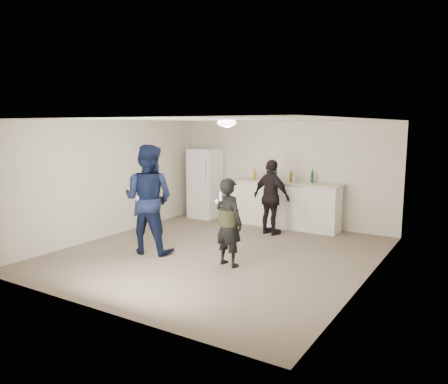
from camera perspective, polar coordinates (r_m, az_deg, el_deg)
The scene contains 21 objects.
floor at distance 8.36m, azimuth -0.73°, elevation -7.99°, with size 6.00×6.00×0.00m, color #6B5B4C.
ceiling at distance 8.01m, azimuth -0.76°, elevation 9.40°, with size 6.00×6.00×0.00m, color silver.
wall_back at distance 10.73m, azimuth 7.88°, elevation 2.47°, with size 6.00×6.00×0.00m, color beige.
wall_front at distance 5.82m, azimuth -16.78°, elevation -3.11°, with size 6.00×6.00×0.00m, color beige.
wall_left at distance 9.83m, azimuth -14.41°, elevation 1.71°, with size 6.00×6.00×0.00m, color beige.
wall_right at distance 7.03m, azimuth 18.54°, elevation -1.20°, with size 6.00×6.00×0.00m, color beige.
counter at distance 10.46m, azimuth 7.94°, elevation -1.71°, with size 2.60×0.56×1.05m, color white.
counter_top at distance 10.38m, azimuth 8.01°, elevation 1.25°, with size 2.68×0.64×0.04m, color beige.
fridge at distance 11.41m, azimuth -2.48°, elevation 1.15°, with size 0.70×0.70×1.80m, color white.
fridge_handle at distance 10.91m, azimuth -2.37°, elevation 2.91°, with size 0.02×0.02×0.60m, color silver.
ceiling_dome at distance 8.26m, azimuth 0.37°, elevation 9.03°, with size 0.36×0.36×0.16m, color white.
shaker at distance 10.55m, azimuth 5.37°, elevation 2.00°, with size 0.08×0.08×0.17m, color #A9A8AD.
man at distance 8.32m, azimuth -9.84°, elevation -0.94°, with size 1.00×0.78×2.05m, color #101D45.
woman at distance 7.47m, azimuth 0.61°, elevation -3.97°, with size 0.56×0.37×1.53m, color black.
camo_shorts at distance 7.45m, azimuth 0.61°, elevation -3.33°, with size 0.34×0.34×0.28m, color #353B1A.
spectator at distance 9.65m, azimuth 6.22°, elevation -0.69°, with size 0.98×0.41×1.67m, color black.
remote_man at distance 8.11m, azimuth -11.16°, elevation -1.06°, with size 0.04×0.04×0.15m, color white.
nunchuk_man at distance 8.07m, azimuth -10.37°, elevation -1.60°, with size 0.07×0.07×0.07m, color white.
remote_woman at distance 7.16m, azimuth -0.41°, elevation -0.56°, with size 0.04×0.04×0.15m, color white.
nunchuk_woman at distance 7.26m, azimuth -0.96°, elevation -1.24°, with size 0.07×0.07×0.07m, color white.
bottle_cluster at distance 10.39m, azimuth 8.08°, elevation 1.98°, with size 1.44×0.31×0.24m.
Camera 1 is at (4.29, -6.76, 2.41)m, focal length 35.00 mm.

